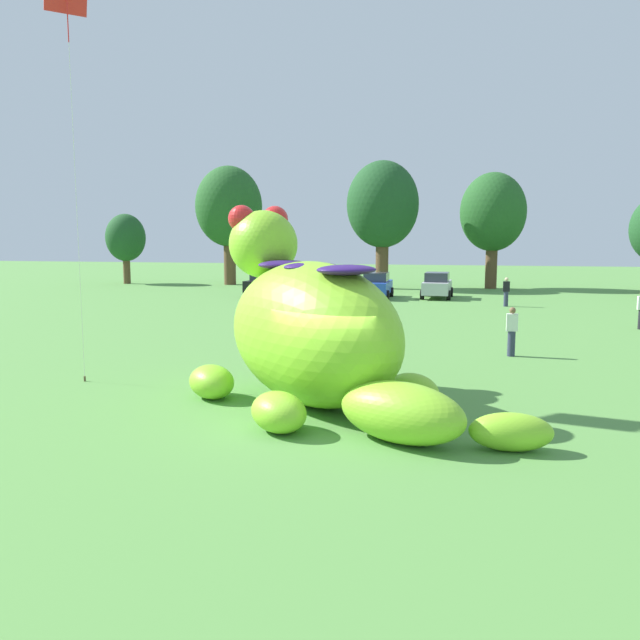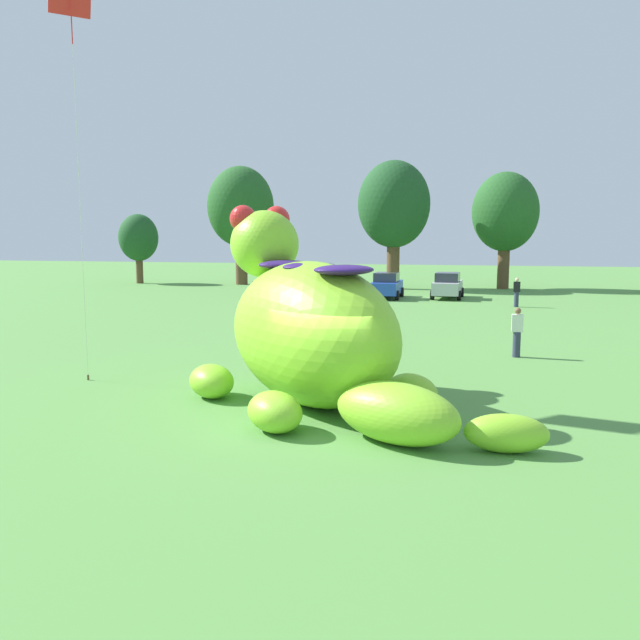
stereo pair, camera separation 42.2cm
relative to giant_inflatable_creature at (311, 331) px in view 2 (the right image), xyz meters
The scene contains 12 objects.
ground_plane 2.44m from the giant_inflatable_creature, 68.11° to the right, with size 160.00×160.00×0.00m, color #568E42.
giant_inflatable_creature is the anchor object (origin of this frame).
car_black 29.32m from the giant_inflatable_creature, 109.13° to the left, with size 2.27×4.26×1.72m.
car_yellow 28.19m from the giant_inflatable_creature, 101.21° to the left, with size 2.22×4.24×1.72m.
car_blue 27.75m from the giant_inflatable_creature, 93.96° to the left, with size 1.95×4.10×1.72m.
car_silver 28.65m from the giant_inflatable_creature, 85.96° to the left, with size 2.08×4.17×1.72m.
tree_far_left 43.98m from the giant_inflatable_creature, 124.35° to the left, with size 3.38×3.38×6.00m.
tree_left 40.57m from the giant_inflatable_creature, 112.87° to the left, with size 5.60×5.60×9.93m.
tree_mid_left 35.98m from the giant_inflatable_creature, 94.05° to the left, with size 5.58×5.58×9.90m.
tree_centre_left 38.31m from the giant_inflatable_creature, 81.13° to the left, with size 5.09×5.09×9.03m.
spectator_near_inflatable 24.99m from the giant_inflatable_creature, 75.65° to the left, with size 0.38×0.26×1.71m.
spectator_mid_field 9.39m from the giant_inflatable_creature, 55.25° to the left, with size 0.38×0.26×1.71m.
Camera 2 is at (3.35, -13.90, 4.16)m, focal length 36.62 mm.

